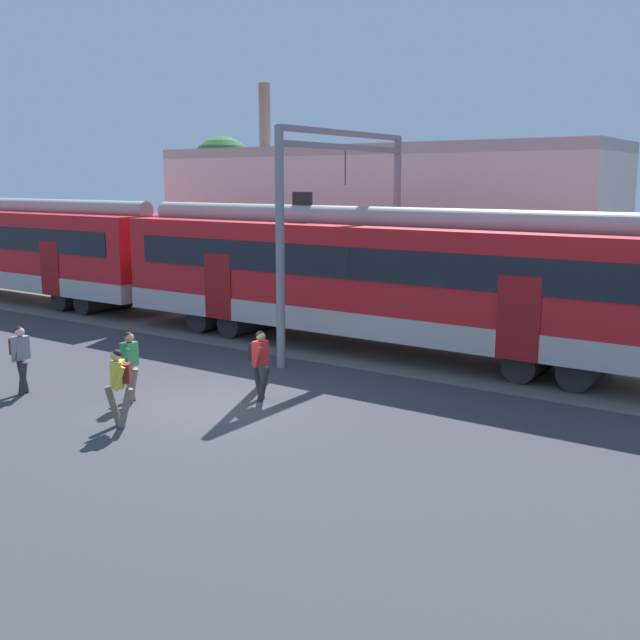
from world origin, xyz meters
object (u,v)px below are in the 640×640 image
Objects in this scene: pedestrian_yellow at (119,381)px; pedestrian_red at (260,359)px; pedestrian_green at (130,362)px; commuter_train at (20,247)px; pedestrian_grey at (20,354)px.

pedestrian_yellow is 3.37m from pedestrian_red.
pedestrian_red is at bearing 37.57° from pedestrian_green.
pedestrian_yellow is at bearing -47.81° from pedestrian_green.
pedestrian_yellow is at bearing -28.16° from commuter_train.
commuter_train is 19.21m from pedestrian_red.
pedestrian_grey and pedestrian_red have the same top height.
commuter_train reaches higher than pedestrian_yellow.
pedestrian_green and pedestrian_red have the same top height.
commuter_train is 33.99× the size of pedestrian_green.
pedestrian_grey is at bearing -33.86° from commuter_train.
commuter_train is 19.39m from pedestrian_yellow.
pedestrian_grey is at bearing -158.61° from pedestrian_green.
commuter_train is at bearing 151.84° from pedestrian_yellow.
commuter_train is at bearing 153.82° from pedestrian_green.
pedestrian_grey is 1.00× the size of pedestrian_yellow.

